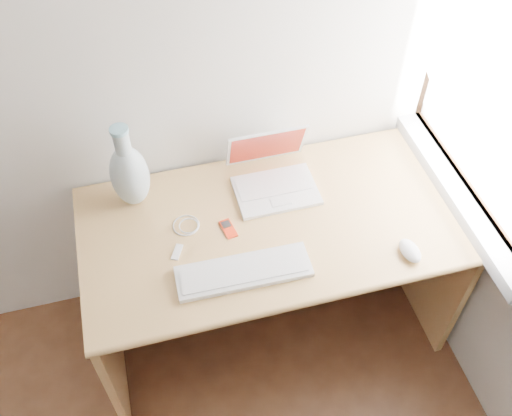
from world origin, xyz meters
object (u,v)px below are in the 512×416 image
object	(u,v)px
desk	(267,239)
external_keyboard	(244,271)
vase	(129,174)
laptop	(273,176)

from	to	relation	value
desk	external_keyboard	xyz separation A→B (m)	(-0.17, -0.29, 0.23)
desk	vase	world-z (taller)	vase
laptop	external_keyboard	size ratio (longest dim) A/B	0.67
laptop	vase	distance (m)	0.55
laptop	external_keyboard	distance (m)	0.44
desk	external_keyboard	size ratio (longest dim) A/B	3.05
external_keyboard	vase	bearing A→B (deg)	127.81
external_keyboard	vase	world-z (taller)	vase
desk	laptop	distance (m)	0.29
desk	vase	xyz separation A→B (m)	(-0.49, 0.15, 0.37)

